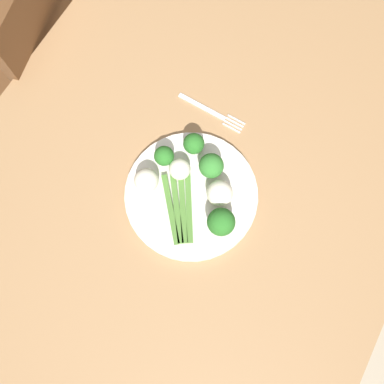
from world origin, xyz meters
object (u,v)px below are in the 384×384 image
object	(u,v)px
dining_table	(184,202)
fork	(212,112)
chair	(41,59)
cauliflower_near_fork	(220,193)
asparagus_bundle	(180,208)
broccoli_back_right	(221,222)
cauliflower_outer_edge	(146,180)
broccoli_front	(211,166)
broccoli_left	(164,156)
broccoli_near_center	(194,144)
cauliflower_edge	(180,169)
plate	(192,194)

from	to	relation	value
dining_table	fork	distance (m)	0.22
chair	fork	size ratio (longest dim) A/B	5.26
cauliflower_near_fork	fork	world-z (taller)	cauliflower_near_fork
asparagus_bundle	chair	bearing A→B (deg)	34.38
broccoli_back_right	cauliflower_outer_edge	world-z (taller)	broccoli_back_right
broccoli_front	broccoli_left	world-z (taller)	broccoli_front
cauliflower_near_fork	fork	size ratio (longest dim) A/B	0.33
cauliflower_outer_edge	fork	bearing A→B (deg)	170.31
broccoli_near_center	broccoli_left	bearing A→B (deg)	-37.84
chair	fork	bearing A→B (deg)	76.53
broccoli_left	cauliflower_outer_edge	xyz separation A→B (m)	(0.06, -0.01, -0.00)
broccoli_front	cauliflower_near_fork	xyz separation A→B (m)	(0.04, 0.04, -0.01)
broccoli_back_right	cauliflower_edge	world-z (taller)	broccoli_back_right
broccoli_front	broccoli_back_right	xyz separation A→B (m)	(0.09, 0.07, 0.00)
broccoli_left	cauliflower_near_fork	world-z (taller)	cauliflower_near_fork
broccoli_back_right	fork	world-z (taller)	broccoli_back_right
chair	broccoli_left	size ratio (longest dim) A/B	16.89
asparagus_bundle	broccoli_near_center	size ratio (longest dim) A/B	2.72
dining_table	broccoli_front	distance (m)	0.16
cauliflower_near_fork	fork	distance (m)	0.20
plate	broccoli_front	bearing A→B (deg)	168.63
dining_table	cauliflower_near_fork	world-z (taller)	cauliflower_near_fork
broccoli_left	broccoli_back_right	distance (m)	0.18
broccoli_near_center	fork	xyz separation A→B (m)	(-0.10, -0.01, -0.04)
chair	broccoli_back_right	bearing A→B (deg)	59.71
plate	cauliflower_edge	xyz separation A→B (m)	(-0.03, -0.04, 0.03)
fork	broccoli_front	bearing A→B (deg)	-61.47
broccoli_front	cauliflower_near_fork	distance (m)	0.06
broccoli_near_center	broccoli_left	distance (m)	0.07
cauliflower_near_fork	broccoli_left	bearing A→B (deg)	-95.86
asparagus_bundle	fork	bearing A→B (deg)	-22.21
cauliflower_near_fork	cauliflower_edge	world-z (taller)	cauliflower_near_fork
asparagus_bundle	broccoli_back_right	size ratio (longest dim) A/B	2.16
broccoli_left	cauliflower_edge	distance (m)	0.04
chair	broccoli_near_center	distance (m)	0.67
chair	cauliflower_near_fork	bearing A→B (deg)	63.03
broccoli_near_center	plate	bearing A→B (deg)	26.69
broccoli_front	cauliflower_edge	xyz separation A→B (m)	(0.03, -0.06, -0.01)
fork	cauliflower_outer_edge	bearing A→B (deg)	-97.92
plate	broccoli_near_center	xyz separation A→B (m)	(-0.09, -0.04, 0.04)
chair	plate	bearing A→B (deg)	60.20
cauliflower_near_fork	fork	xyz separation A→B (m)	(-0.17, -0.11, -0.04)
chair	asparagus_bundle	world-z (taller)	chair
dining_table	broccoli_near_center	bearing A→B (deg)	-165.99
asparagus_bundle	broccoli_near_center	bearing A→B (deg)	-17.49
chair	cauliflower_edge	distance (m)	0.68
broccoli_near_center	broccoli_front	bearing A→B (deg)	64.04
broccoli_near_center	dining_table	bearing A→B (deg)	14.01
cauliflower_edge	cauliflower_outer_edge	size ratio (longest dim) A/B	0.89
cauliflower_outer_edge	broccoli_near_center	bearing A→B (deg)	157.66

